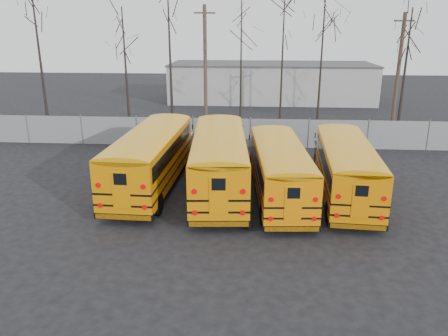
# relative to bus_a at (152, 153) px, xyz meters

# --- Properties ---
(ground) EXTENTS (120.00, 120.00, 0.00)m
(ground) POSITION_rel_bus_a_xyz_m (4.98, -3.74, -1.82)
(ground) COLOR black
(ground) RESTS_ON ground
(fence) EXTENTS (40.00, 0.04, 2.00)m
(fence) POSITION_rel_bus_a_xyz_m (4.98, 8.26, -0.82)
(fence) COLOR gray
(fence) RESTS_ON ground
(distant_building) EXTENTS (22.00, 8.00, 4.00)m
(distant_building) POSITION_rel_bus_a_xyz_m (6.98, 28.26, 0.18)
(distant_building) COLOR #A3A49F
(distant_building) RESTS_ON ground
(bus_a) EXTENTS (2.90, 11.16, 3.10)m
(bus_a) POSITION_rel_bus_a_xyz_m (0.00, 0.00, 0.00)
(bus_a) COLOR black
(bus_a) RESTS_ON ground
(bus_b) EXTENTS (3.42, 11.37, 3.14)m
(bus_b) POSITION_rel_bus_a_xyz_m (3.52, -0.34, 0.02)
(bus_b) COLOR black
(bus_b) RESTS_ON ground
(bus_c) EXTENTS (3.02, 10.15, 2.80)m
(bus_c) POSITION_rel_bus_a_xyz_m (6.51, -1.01, -0.17)
(bus_c) COLOR black
(bus_c) RESTS_ON ground
(bus_d) EXTENTS (2.94, 10.24, 2.83)m
(bus_d) POSITION_rel_bus_a_xyz_m (9.77, -0.60, -0.16)
(bus_d) COLOR black
(bus_d) RESTS_ON ground
(utility_pole_left) EXTENTS (1.66, 0.70, 9.68)m
(utility_pole_left) POSITION_rel_bus_a_xyz_m (1.13, 15.05, 3.16)
(utility_pole_left) COLOR #4A352A
(utility_pole_left) RESTS_ON ground
(utility_pole_right) EXTENTS (1.57, 0.55, 9.02)m
(utility_pole_right) POSITION_rel_bus_a_xyz_m (15.88, 12.68, 2.82)
(utility_pole_right) COLOR #463328
(utility_pole_right) RESTS_ON ground
(tree_0) EXTENTS (0.26, 0.26, 11.38)m
(tree_0) POSITION_rel_bus_a_xyz_m (-12.28, 14.02, 3.87)
(tree_0) COLOR black
(tree_0) RESTS_ON ground
(tree_1) EXTENTS (0.26, 0.26, 9.41)m
(tree_1) POSITION_rel_bus_a_xyz_m (-4.47, 11.47, 2.89)
(tree_1) COLOR black
(tree_1) RESTS_ON ground
(tree_2) EXTENTS (0.26, 0.26, 11.80)m
(tree_2) POSITION_rel_bus_a_xyz_m (-1.59, 14.13, 4.08)
(tree_2) COLOR black
(tree_2) RESTS_ON ground
(tree_3) EXTENTS (0.26, 0.26, 11.29)m
(tree_3) POSITION_rel_bus_a_xyz_m (4.08, 14.11, 3.83)
(tree_3) COLOR black
(tree_3) RESTS_ON ground
(tree_4) EXTENTS (0.26, 0.26, 10.77)m
(tree_4) POSITION_rel_bus_a_xyz_m (7.08, 10.00, 3.57)
(tree_4) COLOR black
(tree_4) RESTS_ON ground
(tree_5) EXTENTS (0.26, 0.26, 11.64)m
(tree_5) POSITION_rel_bus_a_xyz_m (9.93, 11.19, 4.01)
(tree_5) COLOR black
(tree_5) RESTS_ON ground
(tree_6) EXTENTS (0.26, 0.26, 9.29)m
(tree_6) POSITION_rel_bus_a_xyz_m (15.94, 11.43, 2.83)
(tree_6) COLOR black
(tree_6) RESTS_ON ground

